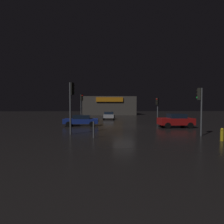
# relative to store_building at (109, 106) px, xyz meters

# --- Properties ---
(ground_plane) EXTENTS (120.00, 120.00, 0.00)m
(ground_plane) POSITION_rel_store_building_xyz_m (1.07, -29.52, -2.56)
(ground_plane) COLOR black
(store_building) EXTENTS (14.55, 10.11, 5.10)m
(store_building) POSITION_rel_store_building_xyz_m (0.00, 0.00, 0.00)
(store_building) COLOR #4C4742
(store_building) RESTS_ON ground
(traffic_signal_main) EXTENTS (0.42, 0.42, 4.47)m
(traffic_signal_main) POSITION_rel_store_building_xyz_m (-4.08, -34.78, 0.54)
(traffic_signal_main) COLOR #595B60
(traffic_signal_main) RESTS_ON ground
(traffic_signal_opposite) EXTENTS (0.41, 0.43, 3.92)m
(traffic_signal_opposite) POSITION_rel_store_building_xyz_m (6.62, -35.93, 0.40)
(traffic_signal_opposite) COLOR #595B60
(traffic_signal_opposite) RESTS_ON ground
(traffic_signal_cross_left) EXTENTS (0.42, 0.42, 3.71)m
(traffic_signal_cross_left) POSITION_rel_store_building_xyz_m (6.90, -23.91, 0.07)
(traffic_signal_cross_left) COLOR #595B60
(traffic_signal_cross_left) RESTS_ON ground
(traffic_signal_cross_right) EXTENTS (0.43, 0.42, 4.19)m
(traffic_signal_cross_right) POSITION_rel_store_building_xyz_m (-4.70, -24.31, 0.45)
(traffic_signal_cross_right) COLOR #595B60
(traffic_signal_cross_right) RESTS_ON ground
(car_near) EXTENTS (2.27, 3.94, 1.39)m
(car_near) POSITION_rel_store_building_xyz_m (-0.46, -18.51, -1.82)
(car_near) COLOR #B7B7BF
(car_near) RESTS_ON ground
(car_far) EXTENTS (3.82, 2.04, 1.56)m
(car_far) POSITION_rel_store_building_xyz_m (6.93, -30.62, -1.75)
(car_far) COLOR #A51414
(car_far) RESTS_ON ground
(car_crossing) EXTENTS (4.21, 1.95, 1.34)m
(car_crossing) POSITION_rel_store_building_xyz_m (-4.13, -28.64, -1.85)
(car_crossing) COLOR navy
(car_crossing) RESTS_ON ground
(fire_hydrant) EXTENTS (0.22, 0.22, 0.91)m
(fire_hydrant) POSITION_rel_store_building_xyz_m (7.02, -38.03, -2.11)
(fire_hydrant) COLOR gold
(fire_hydrant) RESTS_ON ground
(bollard_kerb_a) EXTENTS (0.12, 0.12, 1.26)m
(bollard_kerb_a) POSITION_rel_store_building_xyz_m (-2.04, -36.51, -1.93)
(bollard_kerb_a) COLOR #595B60
(bollard_kerb_a) RESTS_ON ground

